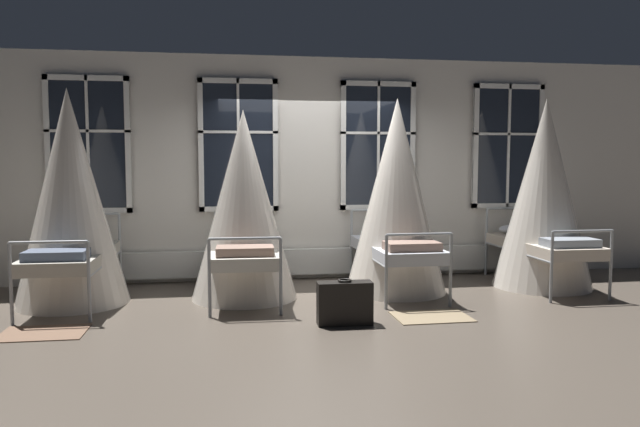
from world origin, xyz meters
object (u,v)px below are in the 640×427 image
Objects in this scene: cot_second at (244,208)px; suitcase_dark at (345,303)px; cot_third at (396,199)px; cot_first at (70,201)px; cot_fourth at (544,196)px.

suitcase_dark is at bearing -143.77° from cot_second.
suitcase_dark is (-0.96, -1.46, -0.96)m from cot_third.
cot_third is (3.91, 0.05, -0.02)m from cot_first.
cot_fourth is at bearing -87.58° from cot_second.
suitcase_dark is at bearing -114.68° from cot_first.
cot_first is 1.10× the size of cot_second.
cot_first is 2.00m from cot_second.
suitcase_dark is at bearing 146.29° from cot_third.
cot_first is at bearing 90.54° from cot_fourth.
suitcase_dark is (2.95, -1.41, -0.98)m from cot_first.
cot_third is 0.99× the size of cot_fourth.
cot_third is 2.00m from cot_fourth.
cot_second is at bearing 90.98° from cot_fourth.
cot_fourth reaches higher than suitcase_dark.
cot_fourth is at bearing 27.39° from suitcase_dark.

